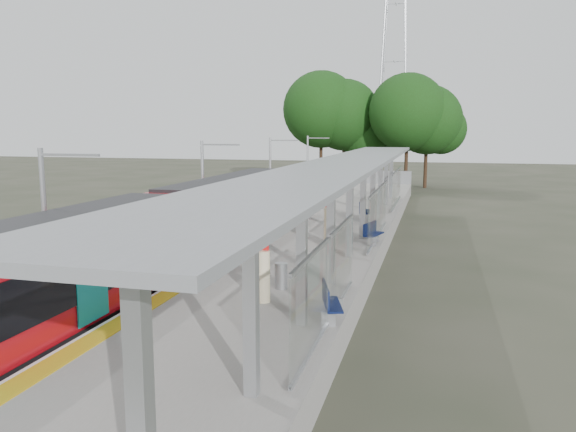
% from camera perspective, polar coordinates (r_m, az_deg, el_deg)
% --- Properties ---
extents(trackbed, '(3.00, 70.00, 0.24)m').
position_cam_1_polar(trackbed, '(29.66, -4.55, -2.59)').
color(trackbed, '#59544C').
rests_on(trackbed, ground).
extents(platform, '(6.00, 50.00, 1.00)m').
position_cam_1_polar(platform, '(28.43, 4.04, -2.29)').
color(platform, gray).
rests_on(platform, ground).
extents(tactile_strip, '(0.60, 50.00, 0.02)m').
position_cam_1_polar(tactile_strip, '(28.91, -0.92, -1.06)').
color(tactile_strip, gold).
rests_on(tactile_strip, platform).
extents(end_fence, '(6.00, 0.10, 1.20)m').
position_cam_1_polar(end_fence, '(52.80, 9.17, 3.93)').
color(end_fence, '#9EA0A5').
rests_on(end_fence, platform).
extents(train, '(2.74, 27.60, 3.62)m').
position_cam_1_polar(train, '(21.75, -11.91, -1.72)').
color(train, black).
rests_on(train, ground).
extents(canopy, '(3.27, 38.00, 3.66)m').
position_cam_1_polar(canopy, '(23.94, 6.20, 4.54)').
color(canopy, '#9EA0A5').
rests_on(canopy, platform).
extents(pylon, '(8.00, 4.00, 38.00)m').
position_cam_1_polar(pylon, '(81.71, 10.82, 17.80)').
color(pylon, '#9EA0A5').
rests_on(pylon, ground).
extents(tree_cluster, '(18.68, 9.79, 12.19)m').
position_cam_1_polar(tree_cluster, '(60.08, 8.15, 10.09)').
color(tree_cluster, '#382316').
rests_on(tree_cluster, ground).
extents(catenary_masts, '(2.08, 48.16, 5.40)m').
position_cam_1_polar(catenary_masts, '(28.93, -8.49, 2.66)').
color(catenary_masts, '#9EA0A5').
rests_on(catenary_masts, ground).
extents(bench_near, '(0.81, 1.43, 0.94)m').
position_cam_1_polar(bench_near, '(14.88, 4.23, -8.63)').
color(bench_near, '#0D1845').
rests_on(bench_near, platform).
extents(bench_mid, '(0.79, 1.45, 0.95)m').
position_cam_1_polar(bench_mid, '(24.77, 8.53, -1.66)').
color(bench_mid, '#0D1845').
rests_on(bench_mid, platform).
extents(bench_far, '(0.58, 1.67, 1.13)m').
position_cam_1_polar(bench_far, '(31.03, 7.79, 0.62)').
color(bench_far, '#0D1845').
rests_on(bench_far, platform).
extents(info_pillar_near, '(0.40, 0.40, 1.79)m').
position_cam_1_polar(info_pillar_near, '(16.26, -2.53, -6.08)').
color(info_pillar_near, beige).
rests_on(info_pillar_near, platform).
extents(info_pillar_far, '(0.43, 0.43, 1.89)m').
position_cam_1_polar(info_pillar_far, '(24.43, 4.15, -0.97)').
color(info_pillar_far, beige).
rests_on(info_pillar_far, platform).
extents(litter_bin, '(0.50, 0.50, 0.82)m').
position_cam_1_polar(litter_bin, '(17.66, -0.70, -6.10)').
color(litter_bin, '#9EA0A5').
rests_on(litter_bin, platform).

